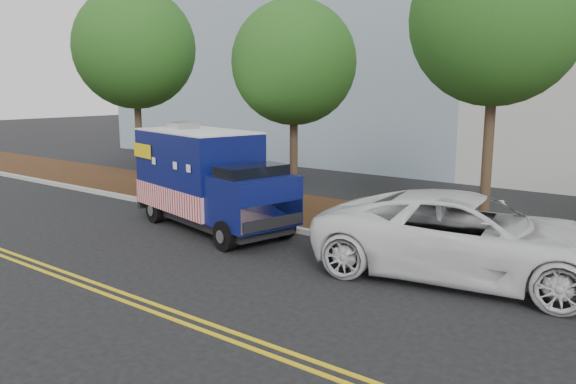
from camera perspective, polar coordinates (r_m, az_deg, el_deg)
The scene contains 11 objects.
ground at distance 15.66m, azimuth -6.87°, elevation -4.24°, with size 120.00×120.00×0.00m, color black.
curb at distance 16.64m, azimuth -3.50°, elevation -3.03°, with size 120.00×0.18×0.15m, color #9E9E99.
mulch_strip at distance 18.23m, azimuth 0.83°, elevation -1.80°, with size 120.00×4.00×0.15m, color black.
centerline_near at distance 13.00m, azimuth -20.83°, elevation -7.96°, with size 120.00×0.10×0.01m, color gold.
centerline_far at distance 12.88m, azimuth -21.78°, elevation -8.20°, with size 120.00×0.10×0.01m, color gold.
tree_a at distance 22.04m, azimuth -15.31°, elevation 13.90°, with size 4.45×4.45×7.63m.
tree_b at distance 17.99m, azimuth 0.60°, elevation 12.98°, with size 3.91×3.91×6.70m.
tree_c at distance 15.12m, azimuth 20.41°, elevation 16.05°, with size 4.20×4.20×7.71m.
sign_post at distance 18.95m, azimuth -10.82°, elevation 1.95°, with size 0.06×0.06×2.40m, color #473828.
food_truck at distance 16.17m, azimuth -8.19°, elevation 1.07°, with size 5.94×3.26×2.97m.
white_car at distance 12.44m, azimuth 17.81°, elevation -4.35°, with size 2.96×6.41×1.78m, color white.
Camera 1 is at (10.64, -10.78, 3.99)m, focal length 35.00 mm.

